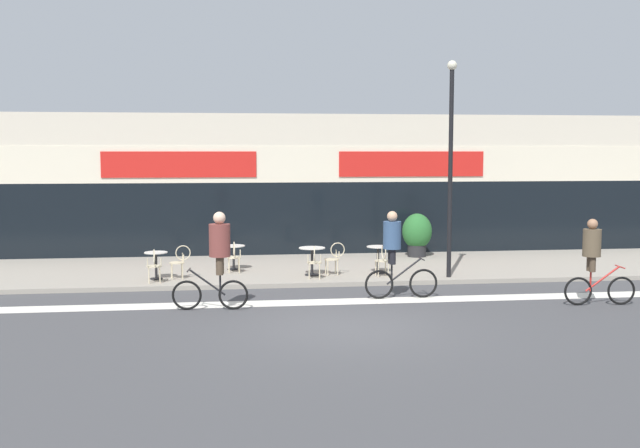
% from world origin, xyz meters
% --- Properties ---
extents(ground_plane, '(120.00, 120.00, 0.00)m').
position_xyz_m(ground_plane, '(0.00, 0.00, 0.00)').
color(ground_plane, '#424244').
extents(sidewalk_slab, '(40.00, 5.50, 0.12)m').
position_xyz_m(sidewalk_slab, '(0.00, 7.25, 0.06)').
color(sidewalk_slab, gray).
rests_on(sidewalk_slab, ground).
extents(storefront_facade, '(40.00, 4.06, 4.78)m').
position_xyz_m(storefront_facade, '(0.00, 11.96, 2.38)').
color(storefront_facade, beige).
rests_on(storefront_facade, ground).
extents(bike_lane_stripe, '(36.00, 0.70, 0.01)m').
position_xyz_m(bike_lane_stripe, '(0.00, 2.58, 0.00)').
color(bike_lane_stripe, silver).
rests_on(bike_lane_stripe, ground).
extents(bistro_table_0, '(0.62, 0.62, 0.73)m').
position_xyz_m(bistro_table_0, '(-4.25, 5.62, 0.64)').
color(bistro_table_0, black).
rests_on(bistro_table_0, sidewalk_slab).
extents(bistro_table_1, '(0.66, 0.66, 0.71)m').
position_xyz_m(bistro_table_1, '(-2.17, 6.99, 0.62)').
color(bistro_table_1, black).
rests_on(bistro_table_1, sidewalk_slab).
extents(bistro_table_2, '(0.73, 0.73, 0.77)m').
position_xyz_m(bistro_table_2, '(-0.02, 5.73, 0.68)').
color(bistro_table_2, black).
rests_on(bistro_table_2, sidewalk_slab).
extents(bistro_table_3, '(0.64, 0.64, 0.77)m').
position_xyz_m(bistro_table_3, '(1.86, 5.83, 0.66)').
color(bistro_table_3, black).
rests_on(bistro_table_3, sidewalk_slab).
extents(cafe_chair_0_near, '(0.45, 0.60, 0.90)m').
position_xyz_m(cafe_chair_0_near, '(-4.24, 4.99, 0.64)').
color(cafe_chair_0_near, beige).
rests_on(cafe_chair_0_near, sidewalk_slab).
extents(cafe_chair_0_side, '(0.60, 0.45, 0.90)m').
position_xyz_m(cafe_chair_0_side, '(-3.63, 5.63, 0.64)').
color(cafe_chair_0_side, beige).
rests_on(cafe_chair_0_side, sidewalk_slab).
extents(cafe_chair_1_near, '(0.42, 0.58, 0.90)m').
position_xyz_m(cafe_chair_1_near, '(-2.16, 6.37, 0.64)').
color(cafe_chair_1_near, beige).
rests_on(cafe_chair_1_near, sidewalk_slab).
extents(cafe_chair_2_near, '(0.44, 0.59, 0.90)m').
position_xyz_m(cafe_chair_2_near, '(-0.03, 5.11, 0.64)').
color(cafe_chair_2_near, beige).
rests_on(cafe_chair_2_near, sidewalk_slab).
extents(cafe_chair_2_side, '(0.59, 0.43, 0.90)m').
position_xyz_m(cafe_chair_2_side, '(0.60, 5.74, 0.64)').
color(cafe_chair_2_side, beige).
rests_on(cafe_chair_2_side, sidewalk_slab).
extents(cafe_chair_3_near, '(0.43, 0.59, 0.90)m').
position_xyz_m(cafe_chair_3_near, '(1.86, 5.20, 0.64)').
color(cafe_chair_3_near, beige).
rests_on(cafe_chair_3_near, sidewalk_slab).
extents(planter_pot, '(0.96, 0.96, 1.41)m').
position_xyz_m(planter_pot, '(3.80, 8.98, 0.87)').
color(planter_pot, '#232326').
rests_on(planter_pot, sidewalk_slab).
extents(lamp_post, '(0.26, 0.26, 5.83)m').
position_xyz_m(lamp_post, '(3.65, 4.97, 3.45)').
color(lamp_post, black).
rests_on(lamp_post, sidewalk_slab).
extents(cyclist_0, '(1.71, 0.56, 2.21)m').
position_xyz_m(cyclist_0, '(-2.56, 2.04, 1.32)').
color(cyclist_0, black).
rests_on(cyclist_0, ground).
extents(cyclist_1, '(1.80, 0.48, 2.12)m').
position_xyz_m(cyclist_1, '(1.64, 2.80, 1.21)').
color(cyclist_1, black).
rests_on(cyclist_1, ground).
extents(cyclist_2, '(1.68, 0.50, 2.01)m').
position_xyz_m(cyclist_2, '(6.02, 1.47, 1.15)').
color(cyclist_2, black).
rests_on(cyclist_2, ground).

